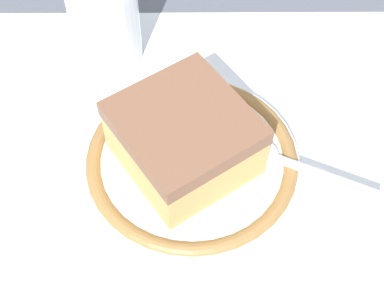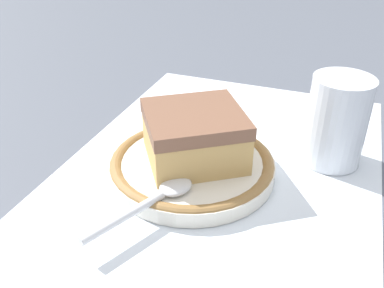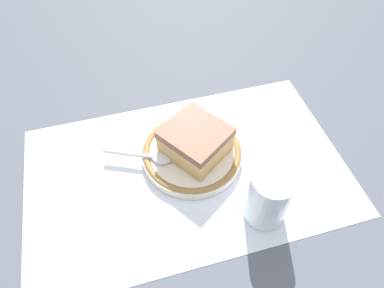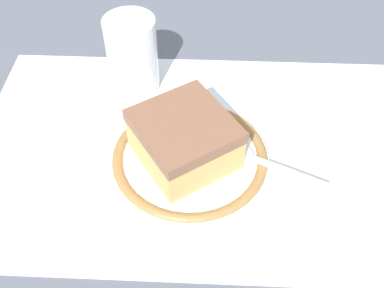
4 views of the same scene
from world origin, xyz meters
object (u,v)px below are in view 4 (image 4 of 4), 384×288
(cup, at_px, (134,58))
(cake_slice, at_px, (186,139))
(plate, at_px, (192,159))
(spoon, at_px, (260,160))

(cup, bearing_deg, cake_slice, 118.29)
(plate, bearing_deg, spoon, 175.59)
(plate, height_order, spoon, spoon)
(plate, xyz_separation_m, cake_slice, (0.01, -0.00, 0.03))
(plate, relative_size, cake_slice, 1.31)
(spoon, bearing_deg, plate, -4.41)
(plate, bearing_deg, cup, -59.79)
(spoon, xyz_separation_m, cup, (0.15, -0.14, 0.02))
(cup, bearing_deg, plate, 120.21)
(cake_slice, xyz_separation_m, cup, (0.07, -0.13, -0.00))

